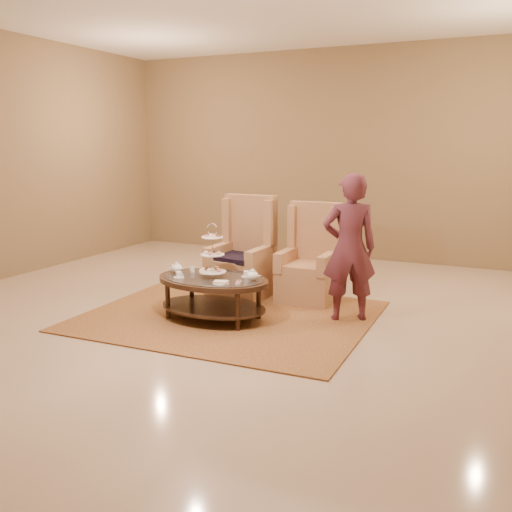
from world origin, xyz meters
The scene contains 8 objects.
ground centered at (0.00, 0.00, 0.00)m, with size 8.00×8.00×0.00m, color #C6AE93.
ceiling centered at (0.00, 0.00, 0.00)m, with size 8.00×8.00×0.02m, color silver.
wall_back centered at (0.00, 4.00, 1.75)m, with size 8.00×0.04×3.50m, color olive.
rug centered at (-0.17, 0.08, 0.01)m, with size 3.18×2.67×0.02m.
tea_table centered at (-0.27, -0.10, 0.40)m, with size 1.35×0.96×1.09m.
armchair_left centered at (-0.40, 0.94, 0.44)m, with size 0.71×0.73×1.29m.
armchair_right centered at (0.42, 1.14, 0.41)m, with size 0.67×0.69×1.22m.
person centered at (1.09, 0.52, 0.82)m, with size 0.71×0.62×1.63m.
Camera 1 is at (2.75, -5.45, 1.93)m, focal length 40.00 mm.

